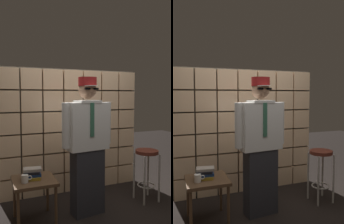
{
  "view_description": "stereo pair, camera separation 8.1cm",
  "coord_description": "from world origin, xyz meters",
  "views": [
    {
      "loc": [
        -1.28,
        -2.45,
        1.6
      ],
      "look_at": [
        -0.13,
        0.33,
        1.38
      ],
      "focal_mm": 37.51,
      "sensor_mm": 36.0,
      "label": 1
    },
    {
      "loc": [
        -1.21,
        -2.48,
        1.6
      ],
      "look_at": [
        -0.13,
        0.33,
        1.38
      ],
      "focal_mm": 37.51,
      "sensor_mm": 36.0,
      "label": 2
    }
  ],
  "objects": [
    {
      "name": "glass_block_wall",
      "position": [
        0.0,
        1.19,
        1.0
      ],
      "size": [
        2.38,
        0.1,
        2.04
      ],
      "color": "#E0B78C",
      "rests_on": "ground"
    },
    {
      "name": "book_stack",
      "position": [
        -0.81,
        0.44,
        0.62
      ],
      "size": [
        0.24,
        0.2,
        0.14
      ],
      "color": "olive",
      "rests_on": "side_table"
    },
    {
      "name": "bar_stool",
      "position": [
        0.9,
        0.4,
        0.57
      ],
      "size": [
        0.34,
        0.34,
        0.77
      ],
      "color": "#592319",
      "rests_on": "ground"
    },
    {
      "name": "coffee_mug",
      "position": [
        -0.9,
        0.35,
        0.6
      ],
      "size": [
        0.13,
        0.08,
        0.09
      ],
      "color": "silver",
      "rests_on": "side_table"
    },
    {
      "name": "side_table",
      "position": [
        -0.79,
        0.42,
        0.48
      ],
      "size": [
        0.52,
        0.52,
        0.55
      ],
      "color": "#513823",
      "rests_on": "ground"
    },
    {
      "name": "standing_person",
      "position": [
        -0.08,
        0.37,
        0.95
      ],
      "size": [
        0.73,
        0.34,
        1.83
      ],
      "rotation": [
        0.0,
        0.0,
        0.11
      ],
      "color": "#28282D",
      "rests_on": "ground"
    }
  ]
}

